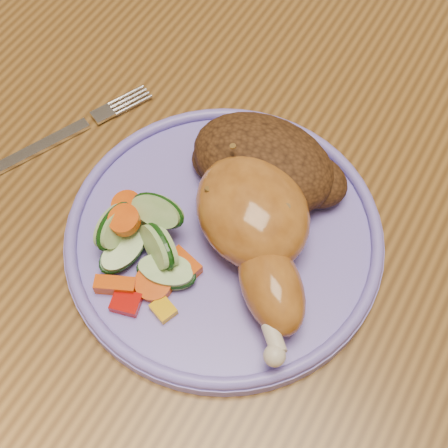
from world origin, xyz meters
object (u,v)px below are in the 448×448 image
Objects in this scene: chair_far at (447,13)px; fork at (61,136)px; plate at (224,237)px; dining_table at (282,258)px.

fork is at bearing -108.48° from chair_far.
plate is 1.82× the size of fork.
plate is at bearing -5.72° from fork.
plate is (-0.04, -0.05, 0.09)m from dining_table.
chair_far is at bearing 90.00° from dining_table.
chair_far is 6.29× the size of fork.
fork is (-0.22, -0.66, 0.26)m from chair_far.
fork is at bearing -171.57° from dining_table.
fork is (-0.22, -0.03, 0.09)m from dining_table.
plate reaches higher than dining_table.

